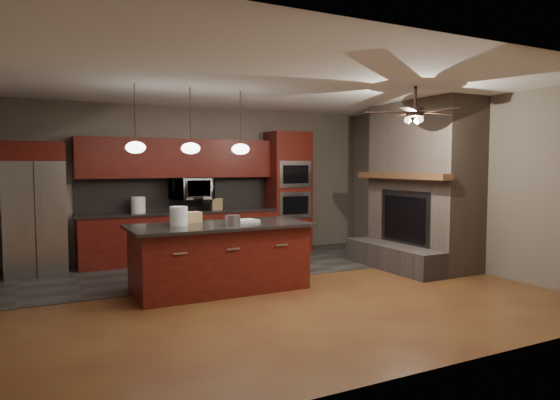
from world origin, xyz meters
TOP-DOWN VIEW (x-y plane):
  - ground at (0.00, 0.00)m, footprint 7.00×7.00m
  - ceiling at (0.00, 0.00)m, footprint 7.00×6.00m
  - back_wall at (0.00, 3.00)m, footprint 7.00×0.02m
  - right_wall at (3.50, 0.00)m, footprint 0.02×6.00m
  - slate_tile_patch at (0.00, 1.80)m, footprint 7.00×2.40m
  - fireplace_column at (3.04, 0.40)m, footprint 1.30×2.10m
  - back_cabinetry at (-0.48, 2.74)m, footprint 3.59×0.64m
  - oven_tower at (1.70, 2.69)m, footprint 0.80×0.63m
  - microwave at (-0.27, 2.75)m, footprint 0.73×0.41m
  - refrigerator at (-2.85, 2.62)m, footprint 0.89×0.75m
  - kitchen_island at (-0.61, 0.36)m, footprint 2.46×1.13m
  - white_bucket at (-1.15, 0.44)m, footprint 0.27×0.27m
  - paint_can at (-0.50, 0.14)m, footprint 0.27×0.27m
  - paint_tray at (-0.26, 0.37)m, footprint 0.45×0.36m
  - cardboard_box at (-0.89, 0.70)m, footprint 0.26×0.21m
  - counter_bucket at (-1.24, 2.70)m, footprint 0.31×0.31m
  - counter_box at (0.17, 2.65)m, footprint 0.20×0.16m
  - pendant_left at (-1.65, 0.70)m, footprint 0.26×0.26m
  - pendant_center at (-0.90, 0.70)m, footprint 0.26×0.26m
  - pendant_right at (-0.15, 0.70)m, footprint 0.26×0.26m
  - ceiling_fan at (1.80, -0.80)m, footprint 1.27×1.33m

SIDE VIEW (x-z plane):
  - ground at x=0.00m, z-range 0.00..0.00m
  - slate_tile_patch at x=0.00m, z-range 0.00..0.01m
  - kitchen_island at x=-0.61m, z-range 0.00..0.92m
  - back_cabinetry at x=-0.48m, z-range -0.21..1.99m
  - paint_tray at x=-0.26m, z-range 0.92..0.96m
  - paint_can at x=-0.50m, z-range 0.92..1.06m
  - cardboard_box at x=-0.89m, z-range 0.92..1.07m
  - counter_box at x=0.17m, z-range 0.90..1.12m
  - counter_bucket at x=-1.24m, z-range 0.90..1.18m
  - refrigerator at x=-2.85m, z-range 0.00..2.09m
  - white_bucket at x=-1.15m, z-range 0.92..1.18m
  - oven_tower at x=1.70m, z-range 0.00..2.38m
  - fireplace_column at x=3.04m, z-range -0.10..2.70m
  - microwave at x=-0.27m, z-range 1.05..1.55m
  - back_wall at x=0.00m, z-range 0.00..2.80m
  - right_wall at x=3.50m, z-range 0.00..2.80m
  - pendant_left at x=-1.65m, z-range 1.51..2.42m
  - pendant_center at x=-0.90m, z-range 1.51..2.42m
  - pendant_right at x=-0.15m, z-range 1.51..2.42m
  - ceiling_fan at x=1.80m, z-range 2.25..2.66m
  - ceiling at x=0.00m, z-range 2.79..2.81m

